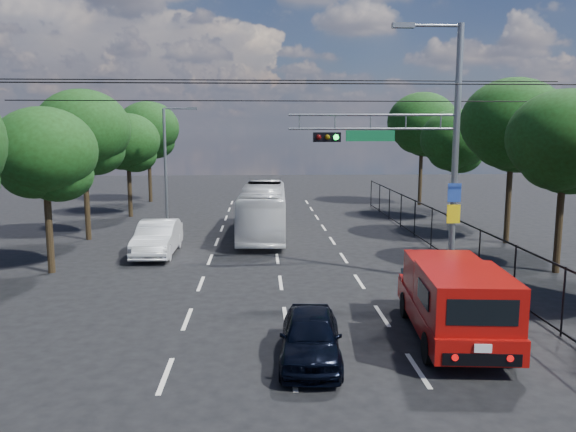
{
  "coord_description": "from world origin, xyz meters",
  "views": [
    {
      "loc": [
        -0.75,
        -12.55,
        5.69
      ],
      "look_at": [
        0.2,
        6.35,
        2.8
      ],
      "focal_mm": 35.0,
      "sensor_mm": 36.0,
      "label": 1
    }
  ],
  "objects": [
    {
      "name": "tree_left_c",
      "position": [
        -9.78,
        17.02,
        5.4
      ],
      "size": [
        4.8,
        4.8,
        7.8
      ],
      "color": "black",
      "rests_on": "ground"
    },
    {
      "name": "streetlight_left",
      "position": [
        -6.33,
        22.0,
        3.94
      ],
      "size": [
        2.09,
        0.22,
        7.08
      ],
      "color": "slate",
      "rests_on": "ground"
    },
    {
      "name": "tree_right_b",
      "position": [
        11.22,
        9.02,
        5.06
      ],
      "size": [
        4.5,
        4.5,
        7.31
      ],
      "color": "black",
      "rests_on": "ground"
    },
    {
      "name": "tree_right_e",
      "position": [
        11.62,
        30.02,
        5.94
      ],
      "size": [
        5.28,
        5.28,
        8.58
      ],
      "color": "black",
      "rests_on": "ground"
    },
    {
      "name": "red_pickup",
      "position": [
        4.49,
        1.93,
        1.16
      ],
      "size": [
        2.64,
        6.0,
        2.17
      ],
      "color": "black",
      "rests_on": "ground"
    },
    {
      "name": "tree_left_e",
      "position": [
        -9.58,
        33.02,
        5.53
      ],
      "size": [
        4.92,
        4.92,
        7.99
      ],
      "color": "black",
      "rests_on": "ground"
    },
    {
      "name": "signal_mast",
      "position": [
        5.28,
        7.99,
        5.24
      ],
      "size": [
        6.43,
        0.39,
        9.5
      ],
      "color": "slate",
      "rests_on": "ground"
    },
    {
      "name": "fence_right",
      "position": [
        7.6,
        12.17,
        1.03
      ],
      "size": [
        0.06,
        34.03,
        2.0
      ],
      "color": "black",
      "rests_on": "ground"
    },
    {
      "name": "tree_right_d",
      "position": [
        11.42,
        22.02,
        4.85
      ],
      "size": [
        4.32,
        4.32,
        7.02
      ],
      "color": "black",
      "rests_on": "ground"
    },
    {
      "name": "white_van",
      "position": [
        -5.5,
        13.14,
        0.78
      ],
      "size": [
        1.71,
        4.78,
        1.57
      ],
      "primitive_type": "imported",
      "rotation": [
        0.0,
        0.0,
        -0.01
      ],
      "color": "white",
      "rests_on": "ground"
    },
    {
      "name": "ground",
      "position": [
        0.0,
        0.0,
        0.0
      ],
      "size": [
        120.0,
        120.0,
        0.0
      ],
      "primitive_type": "plane",
      "color": "black",
      "rests_on": "ground"
    },
    {
      "name": "white_bus",
      "position": [
        -0.59,
        17.77,
        1.4
      ],
      "size": [
        2.7,
        10.11,
        2.79
      ],
      "primitive_type": "imported",
      "rotation": [
        0.0,
        0.0,
        -0.04
      ],
      "color": "silver",
      "rests_on": "ground"
    },
    {
      "name": "utility_wires",
      "position": [
        0.0,
        8.83,
        7.23
      ],
      "size": [
        22.0,
        5.04,
        0.74
      ],
      "color": "black",
      "rests_on": "ground"
    },
    {
      "name": "tree_left_d",
      "position": [
        -9.38,
        25.02,
        4.72
      ],
      "size": [
        4.2,
        4.2,
        6.83
      ],
      "color": "black",
      "rests_on": "ground"
    },
    {
      "name": "navy_hatchback",
      "position": [
        0.47,
        0.7,
        0.63
      ],
      "size": [
        1.8,
        3.84,
        1.27
      ],
      "primitive_type": "imported",
      "rotation": [
        0.0,
        0.0,
        -0.08
      ],
      "color": "black",
      "rests_on": "ground"
    },
    {
      "name": "lane_markings",
      "position": [
        -0.0,
        14.0,
        0.01
      ],
      "size": [
        6.12,
        38.0,
        0.01
      ],
      "color": "beige",
      "rests_on": "ground"
    },
    {
      "name": "tree_left_b",
      "position": [
        -9.18,
        10.02,
        4.58
      ],
      "size": [
        4.08,
        4.08,
        6.63
      ],
      "color": "black",
      "rests_on": "ground"
    },
    {
      "name": "tree_right_c",
      "position": [
        11.82,
        15.02,
        5.73
      ],
      "size": [
        5.1,
        5.1,
        8.29
      ],
      "color": "black",
      "rests_on": "ground"
    }
  ]
}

